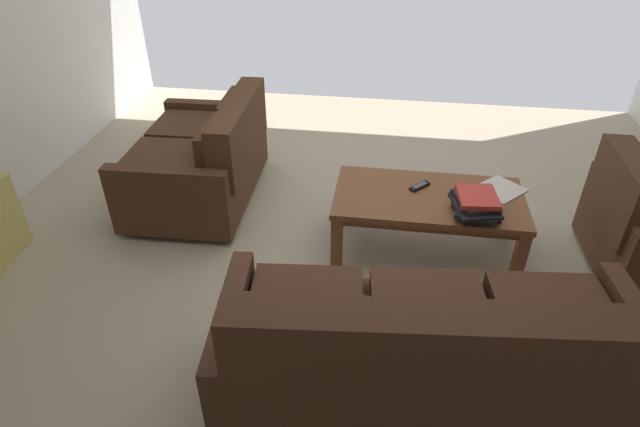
# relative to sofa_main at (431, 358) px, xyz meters

# --- Properties ---
(ground_plane) EXTENTS (5.49, 5.94, 0.01)m
(ground_plane) POSITION_rel_sofa_main_xyz_m (0.44, -1.10, -0.38)
(ground_plane) COLOR #B7A88E
(sofa_main) EXTENTS (1.97, 0.98, 0.89)m
(sofa_main) POSITION_rel_sofa_main_xyz_m (0.00, 0.00, 0.00)
(sofa_main) COLOR black
(sofa_main) RESTS_ON ground
(loveseat_near) EXTENTS (0.91, 1.30, 0.81)m
(loveseat_near) POSITION_rel_sofa_main_xyz_m (1.65, -1.75, -0.03)
(loveseat_near) COLOR black
(loveseat_near) RESTS_ON ground
(coffee_table) EXTENTS (1.21, 0.64, 0.45)m
(coffee_table) POSITION_rel_sofa_main_xyz_m (-0.02, -1.29, 0.00)
(coffee_table) COLOR brown
(coffee_table) RESTS_ON ground
(book_stack) EXTENTS (0.31, 0.35, 0.14)m
(book_stack) POSITION_rel_sofa_main_xyz_m (-0.28, -1.10, 0.14)
(book_stack) COLOR black
(book_stack) RESTS_ON coffee_table
(tv_remote) EXTENTS (0.14, 0.15, 0.02)m
(tv_remote) POSITION_rel_sofa_main_xyz_m (0.04, -1.38, 0.08)
(tv_remote) COLOR black
(tv_remote) RESTS_ON coffee_table
(loose_magazine) EXTENTS (0.37, 0.38, 0.01)m
(loose_magazine) POSITION_rel_sofa_main_xyz_m (-0.48, -1.43, 0.07)
(loose_magazine) COLOR silver
(loose_magazine) RESTS_ON coffee_table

